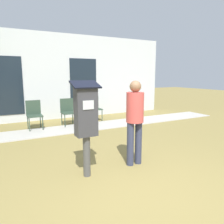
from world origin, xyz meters
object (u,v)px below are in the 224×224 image
Objects in this scene: parking_meter at (86,117)px; outdoor_chair_middle at (68,110)px; outdoor_chair_left at (34,113)px; person_standing at (135,116)px; outdoor_chair_right at (94,106)px.

outdoor_chair_middle is (0.81, 3.77, -0.49)m from parking_meter.
person_standing is at bearing -74.46° from outdoor_chair_left.
outdoor_chair_right is (1.08, 0.30, 0.00)m from outdoor_chair_middle.
outdoor_chair_left is at bearing 94.07° from parking_meter.
person_standing is 4.15m from outdoor_chair_right.
parking_meter is at bearing -94.41° from outdoor_chair_middle.
parking_meter is 1.77× the size of outdoor_chair_left.
outdoor_chair_middle is 1.12m from outdoor_chair_right.
parking_meter is at bearing -161.22° from person_standing.
parking_meter reaches higher than outdoor_chair_middle.
outdoor_chair_left is 1.08m from outdoor_chair_middle.
parking_meter is 1.01× the size of person_standing.
outdoor_chair_left is at bearing -150.16° from outdoor_chair_right.
person_standing is at bearing -79.80° from outdoor_chair_middle.
person_standing is at bearing 2.18° from parking_meter.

